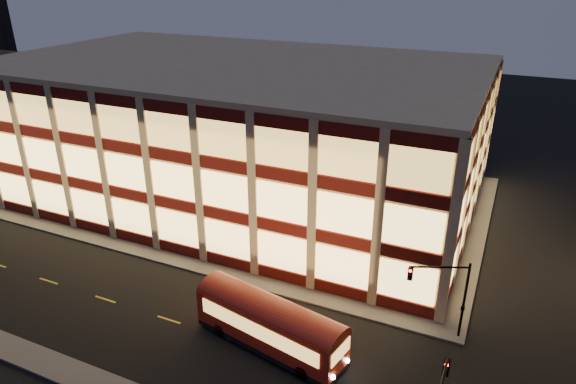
% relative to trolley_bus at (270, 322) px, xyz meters
% --- Properties ---
extents(ground, '(200.00, 200.00, 0.00)m').
position_rel_trolley_bus_xyz_m(ground, '(-11.97, 5.41, -2.04)').
color(ground, black).
rests_on(ground, ground).
extents(sidewalk_office_south, '(54.00, 2.00, 0.15)m').
position_rel_trolley_bus_xyz_m(sidewalk_office_south, '(-14.97, 6.41, -1.96)').
color(sidewalk_office_south, '#514F4C').
rests_on(sidewalk_office_south, ground).
extents(sidewalk_office_east, '(2.00, 30.00, 0.15)m').
position_rel_trolley_bus_xyz_m(sidewalk_office_east, '(11.03, 22.41, -1.96)').
color(sidewalk_office_east, '#514F4C').
rests_on(sidewalk_office_east, ground).
extents(sidewalk_near, '(100.00, 2.00, 0.15)m').
position_rel_trolley_bus_xyz_m(sidewalk_near, '(-11.97, -7.59, -1.96)').
color(sidewalk_near, '#514F4C').
rests_on(sidewalk_near, ground).
extents(office_building, '(50.45, 30.45, 14.50)m').
position_rel_trolley_bus_xyz_m(office_building, '(-14.88, 22.33, 5.21)').
color(office_building, tan).
rests_on(office_building, ground).
extents(traffic_signal_far, '(3.79, 1.87, 6.00)m').
position_rel_trolley_bus_xyz_m(traffic_signal_far, '(10.24, 5.65, 2.08)').
color(traffic_signal_far, black).
rests_on(traffic_signal_far, ground).
extents(trolley_bus, '(11.17, 4.80, 3.67)m').
position_rel_trolley_bus_xyz_m(trolley_bus, '(0.00, 0.00, 0.00)').
color(trolley_bus, '#9C1508').
rests_on(trolley_bus, ground).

